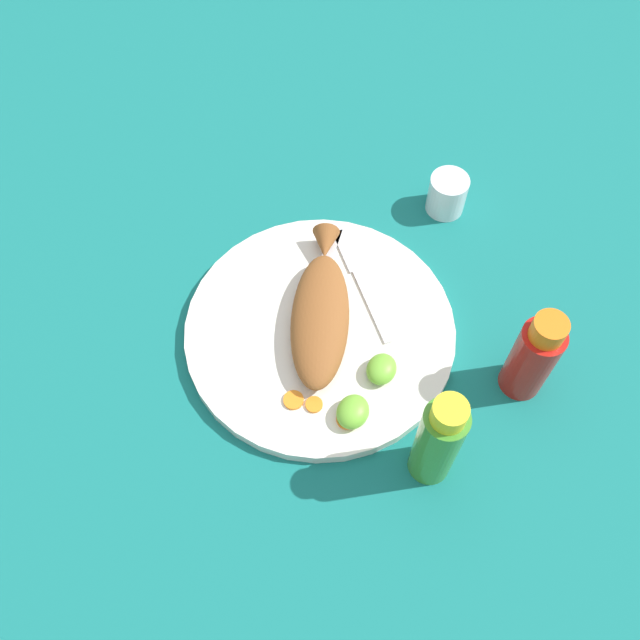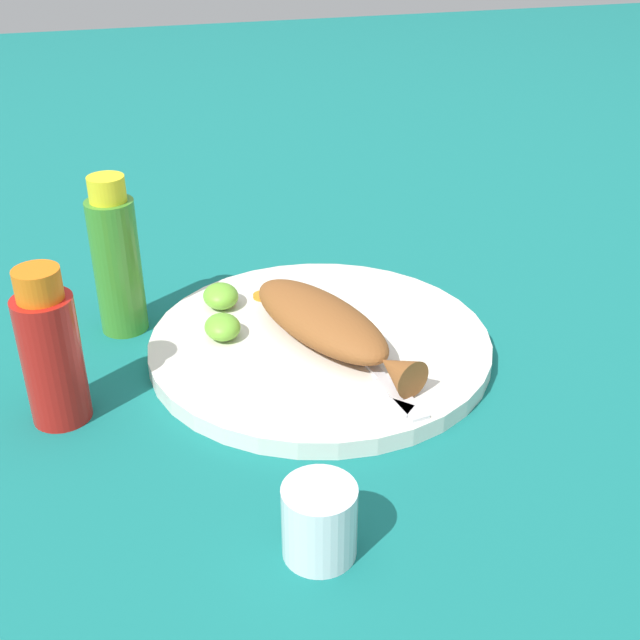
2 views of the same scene
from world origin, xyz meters
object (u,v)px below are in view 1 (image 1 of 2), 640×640
(hot_sauce_bottle_red, at_px, (533,357))
(fried_fish, at_px, (321,312))
(main_plate, at_px, (320,331))
(fork_far, at_px, (358,277))
(fork_near, at_px, (323,269))
(hot_sauce_bottle_green, at_px, (438,441))
(salt_cup, at_px, (447,196))

(hot_sauce_bottle_red, bearing_deg, fried_fish, -83.23)
(main_plate, distance_m, fork_far, 0.09)
(fork_near, distance_m, hot_sauce_bottle_red, 0.30)
(fried_fish, relative_size, hot_sauce_bottle_red, 1.61)
(main_plate, xyz_separation_m, fork_far, (-0.09, 0.02, 0.01))
(fork_far, relative_size, hot_sauce_bottle_red, 0.96)
(hot_sauce_bottle_green, bearing_deg, fried_fish, -121.38)
(fried_fish, xyz_separation_m, hot_sauce_bottle_green, (0.12, 0.19, 0.04))
(hot_sauce_bottle_red, relative_size, hot_sauce_bottle_green, 0.87)
(fried_fish, bearing_deg, main_plate, 0.00)
(main_plate, relative_size, hot_sauce_bottle_red, 2.34)
(fork_near, distance_m, salt_cup, 0.21)
(hot_sauce_bottle_red, relative_size, salt_cup, 2.51)
(main_plate, xyz_separation_m, hot_sauce_bottle_red, (-0.04, 0.26, 0.06))
(fork_far, distance_m, hot_sauce_bottle_green, 0.27)
(main_plate, height_order, hot_sauce_bottle_red, hot_sauce_bottle_red)
(fork_near, relative_size, hot_sauce_bottle_green, 1.08)
(fork_far, distance_m, salt_cup, 0.19)
(hot_sauce_bottle_green, bearing_deg, salt_cup, -163.47)
(hot_sauce_bottle_red, height_order, salt_cup, hot_sauce_bottle_red)
(main_plate, bearing_deg, salt_cup, 163.60)
(main_plate, relative_size, salt_cup, 5.87)
(fork_near, distance_m, hot_sauce_bottle_green, 0.30)
(main_plate, xyz_separation_m, salt_cup, (-0.27, 0.08, 0.02))
(fried_fish, xyz_separation_m, fork_far, (-0.08, 0.02, -0.02))
(main_plate, xyz_separation_m, fried_fish, (-0.01, -0.00, 0.03))
(hot_sauce_bottle_green, height_order, salt_cup, hot_sauce_bottle_green)
(hot_sauce_bottle_red, bearing_deg, hot_sauce_bottle_green, -24.40)
(fried_fish, xyz_separation_m, fork_near, (-0.07, -0.03, -0.02))
(fried_fish, relative_size, salt_cup, 4.04)
(fried_fish, xyz_separation_m, hot_sauce_bottle_red, (-0.03, 0.26, 0.03))
(fork_near, bearing_deg, fried_fish, -166.05)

